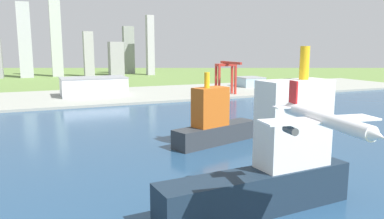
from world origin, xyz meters
name	(u,v)px	position (x,y,z in m)	size (l,w,h in m)	color
ground_plane	(152,132)	(0.00, 300.00, 0.00)	(2400.00, 2400.00, 0.00)	olive
water_bay	(186,156)	(0.00, 240.00, 0.07)	(840.00, 360.00, 0.15)	navy
industrial_pier	(102,96)	(0.00, 490.00, 1.25)	(840.00, 140.00, 2.50)	#979A8E
airplane_landing	(324,120)	(-4.34, 136.59, 38.41)	(32.40, 38.64, 11.86)	white
container_barge	(214,123)	(24.45, 256.54, 12.18)	(58.40, 29.26, 42.15)	#2D3338
cargo_ship	(272,164)	(2.85, 168.07, 16.37)	(73.47, 18.40, 56.60)	#192838
port_crane_red	(227,71)	(131.35, 439.26, 29.65)	(23.12, 44.27, 37.65)	#B72D23
warehouse_main	(94,86)	(-8.85, 490.39, 12.78)	(71.20, 39.08, 20.51)	silver
warehouse_annex	(250,82)	(202.90, 505.03, 8.99)	(32.11, 33.20, 12.94)	#99BCD1
distant_skyline	(63,49)	(-14.51, 816.60, 51.73)	(342.35, 69.46, 158.38)	gray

